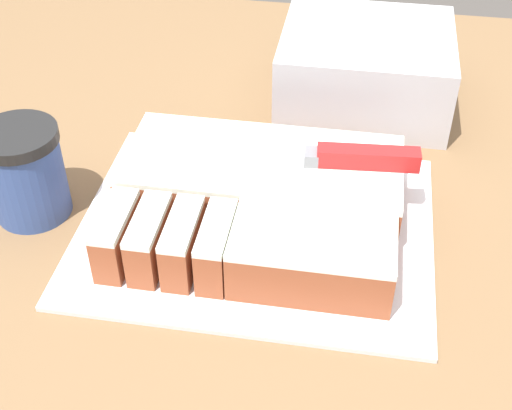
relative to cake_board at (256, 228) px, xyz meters
name	(u,v)px	position (x,y,z in m)	size (l,w,h in m)	color
cake_board	(256,228)	(0.00, 0.00, 0.00)	(0.40, 0.32, 0.01)	silver
cake	(260,204)	(0.00, 0.00, 0.03)	(0.32, 0.24, 0.06)	#994C2D
knife	(346,158)	(0.09, 0.05, 0.07)	(0.28, 0.04, 0.02)	silver
coffee_cup	(26,172)	(-0.26, -0.01, 0.05)	(0.09, 0.09, 0.11)	#334C8C
storage_box	(365,68)	(0.11, 0.30, 0.05)	(0.23, 0.21, 0.11)	#B2B2B7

